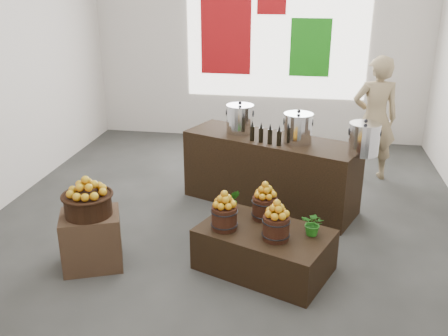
% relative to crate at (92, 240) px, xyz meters
% --- Properties ---
extents(ground, '(7.00, 7.00, 0.00)m').
position_rel_crate_xyz_m(ground, '(1.24, 1.26, -0.30)').
color(ground, '#3D3D3A').
rests_on(ground, ground).
extents(back_wall, '(6.00, 0.04, 4.00)m').
position_rel_crate_xyz_m(back_wall, '(1.24, 4.76, 1.70)').
color(back_wall, beige).
rests_on(back_wall, ground).
extents(back_opening, '(3.20, 0.02, 2.40)m').
position_rel_crate_xyz_m(back_opening, '(1.54, 4.74, 1.70)').
color(back_opening, white).
rests_on(back_opening, back_wall).
extents(deco_red_left, '(0.90, 0.04, 1.40)m').
position_rel_crate_xyz_m(deco_red_left, '(0.64, 4.73, 1.60)').
color(deco_red_left, '#A00C10').
rests_on(deco_red_left, back_wall).
extents(deco_green_right, '(0.70, 0.04, 1.00)m').
position_rel_crate_xyz_m(deco_green_right, '(2.14, 4.73, 1.40)').
color(deco_green_right, '#197E13').
rests_on(deco_green_right, back_wall).
extents(crate, '(0.73, 0.67, 0.60)m').
position_rel_crate_xyz_m(crate, '(0.00, 0.00, 0.00)').
color(crate, '#503525').
rests_on(crate, ground).
extents(wicker_basket, '(0.48, 0.48, 0.22)m').
position_rel_crate_xyz_m(wicker_basket, '(0.00, 0.00, 0.41)').
color(wicker_basket, black).
rests_on(wicker_basket, crate).
extents(apples_in_basket, '(0.37, 0.37, 0.20)m').
position_rel_crate_xyz_m(apples_in_basket, '(0.00, 0.00, 0.61)').
color(apples_in_basket, '#920404').
rests_on(apples_in_basket, wicker_basket).
extents(display_table, '(1.52, 1.24, 0.45)m').
position_rel_crate_xyz_m(display_table, '(1.79, 0.22, -0.07)').
color(display_table, black).
rests_on(display_table, ground).
extents(apple_bucket_front_left, '(0.26, 0.26, 0.24)m').
position_rel_crate_xyz_m(apple_bucket_front_left, '(1.37, 0.20, 0.28)').
color(apple_bucket_front_left, '#36170E').
rests_on(apple_bucket_front_left, display_table).
extents(apples_in_bucket_front_left, '(0.20, 0.20, 0.18)m').
position_rel_crate_xyz_m(apples_in_bucket_front_left, '(1.37, 0.20, 0.49)').
color(apples_in_bucket_front_left, '#920404').
rests_on(apples_in_bucket_front_left, apple_bucket_front_left).
extents(apple_bucket_front_right, '(0.26, 0.26, 0.24)m').
position_rel_crate_xyz_m(apple_bucket_front_right, '(1.91, 0.07, 0.28)').
color(apple_bucket_front_right, '#36170E').
rests_on(apple_bucket_front_right, display_table).
extents(apples_in_bucket_front_right, '(0.20, 0.20, 0.18)m').
position_rel_crate_xyz_m(apples_in_bucket_front_right, '(1.91, 0.07, 0.49)').
color(apples_in_bucket_front_right, '#920404').
rests_on(apples_in_bucket_front_right, apple_bucket_front_right).
extents(apple_bucket_rear, '(0.26, 0.26, 0.24)m').
position_rel_crate_xyz_m(apple_bucket_rear, '(1.76, 0.50, 0.28)').
color(apple_bucket_rear, '#36170E').
rests_on(apple_bucket_rear, display_table).
extents(apples_in_bucket_rear, '(0.20, 0.20, 0.18)m').
position_rel_crate_xyz_m(apples_in_bucket_rear, '(1.76, 0.50, 0.49)').
color(apples_in_bucket_rear, '#920404').
rests_on(apples_in_bucket_rear, apple_bucket_rear).
extents(herb_garnish_right, '(0.28, 0.26, 0.25)m').
position_rel_crate_xyz_m(herb_garnish_right, '(2.27, 0.21, 0.28)').
color(herb_garnish_right, '#1B6314').
rests_on(herb_garnish_right, display_table).
extents(herb_garnish_left, '(0.16, 0.13, 0.26)m').
position_rel_crate_xyz_m(herb_garnish_left, '(1.40, 0.60, 0.29)').
color(herb_garnish_left, '#1B6314').
rests_on(herb_garnish_left, display_table).
extents(counter, '(2.38, 1.52, 0.93)m').
position_rel_crate_xyz_m(counter, '(1.71, 1.84, 0.17)').
color(counter, black).
rests_on(counter, ground).
extents(stock_pot_left, '(0.35, 0.35, 0.35)m').
position_rel_crate_xyz_m(stock_pot_left, '(1.28, 2.01, 0.81)').
color(stock_pot_left, silver).
rests_on(stock_pot_left, counter).
extents(stock_pot_center, '(0.35, 0.35, 0.35)m').
position_rel_crate_xyz_m(stock_pot_center, '(2.04, 1.70, 0.81)').
color(stock_pot_center, silver).
rests_on(stock_pot_center, counter).
extents(stock_pot_right, '(0.35, 0.35, 0.35)m').
position_rel_crate_xyz_m(stock_pot_right, '(2.81, 1.39, 0.81)').
color(stock_pot_right, silver).
rests_on(stock_pot_right, counter).
extents(oil_cruets, '(0.33, 0.18, 0.26)m').
position_rel_crate_xyz_m(oil_cruets, '(1.62, 1.63, 0.76)').
color(oil_cruets, black).
rests_on(oil_cruets, counter).
extents(shopper, '(0.74, 0.55, 1.85)m').
position_rel_crate_xyz_m(shopper, '(3.13, 3.03, 0.63)').
color(shopper, '#8F7B58').
rests_on(shopper, ground).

